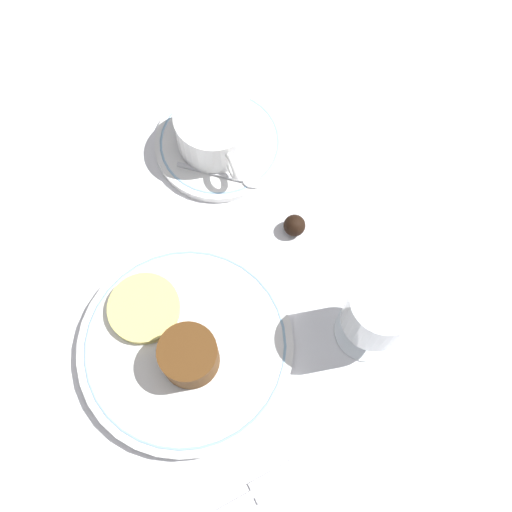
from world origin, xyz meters
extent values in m
plane|color=white|center=(0.00, 0.00, 0.00)|extent=(3.00, 3.00, 0.00)
cylinder|color=white|center=(0.00, -0.03, 0.01)|extent=(0.23, 0.23, 0.01)
torus|color=#8CB2D1|center=(0.00, -0.03, 0.01)|extent=(0.22, 0.22, 0.00)
cylinder|color=white|center=(-0.23, 0.10, 0.01)|extent=(0.16, 0.16, 0.01)
torus|color=#8CB2D1|center=(-0.23, 0.10, 0.01)|extent=(0.15, 0.15, 0.00)
cylinder|color=white|center=(-0.23, 0.09, 0.04)|extent=(0.09, 0.09, 0.05)
cylinder|color=#331E0F|center=(-0.23, 0.09, 0.04)|extent=(0.08, 0.08, 0.04)
torus|color=white|center=(-0.17, 0.09, 0.04)|extent=(0.03, 0.01, 0.04)
cube|color=silver|center=(-0.19, 0.07, 0.01)|extent=(0.05, 0.07, 0.00)
ellipsoid|color=silver|center=(-0.16, 0.11, 0.01)|extent=(0.03, 0.03, 0.00)
cylinder|color=silver|center=(0.05, 0.16, 0.00)|extent=(0.07, 0.07, 0.01)
cylinder|color=silver|center=(0.05, 0.16, 0.03)|extent=(0.01, 0.01, 0.04)
cylinder|color=silver|center=(0.05, 0.16, 0.08)|extent=(0.07, 0.07, 0.06)
cylinder|color=#5B0F1E|center=(0.05, 0.16, 0.07)|extent=(0.06, 0.06, 0.04)
cube|color=silver|center=(0.16, 0.01, 0.00)|extent=(0.03, 0.05, 0.01)
cylinder|color=#563314|center=(0.02, -0.03, 0.04)|extent=(0.06, 0.06, 0.04)
cylinder|color=#EFE075|center=(-0.05, -0.05, 0.02)|extent=(0.08, 0.08, 0.01)
sphere|color=black|center=(-0.09, 0.14, 0.01)|extent=(0.03, 0.03, 0.03)
camera|label=1|loc=(0.16, -0.01, 0.64)|focal=42.00mm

